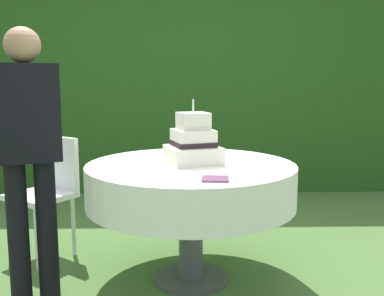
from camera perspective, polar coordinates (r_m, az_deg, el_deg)
name	(u,v)px	position (r m, az deg, el deg)	size (l,w,h in m)	color
ground_plane	(191,279)	(3.06, -0.14, -16.52)	(20.00, 20.00, 0.00)	#476B33
foliage_hedge	(187,80)	(5.35, -0.70, 8.78)	(5.46, 0.59, 2.63)	#234C19
cake_table	(191,184)	(2.85, -0.15, -4.72)	(1.34, 1.34, 0.78)	#4C4C51
wedding_cake	(194,144)	(2.84, 0.21, 0.57)	(0.40, 0.40, 0.41)	silver
serving_plate_near	(143,155)	(3.14, -6.36, -0.91)	(0.10, 0.10, 0.01)	white
serving_plate_far	(233,157)	(3.04, 5.36, -1.21)	(0.11, 0.11, 0.01)	white
napkin_stack	(215,179)	(2.38, 3.02, -4.00)	(0.14, 0.14, 0.01)	#603856
garden_chair	(49,184)	(3.47, -17.97, -4.50)	(0.56, 0.56, 0.89)	white
standing_person	(28,147)	(2.68, -20.41, 0.07)	(0.41, 0.32, 1.60)	black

